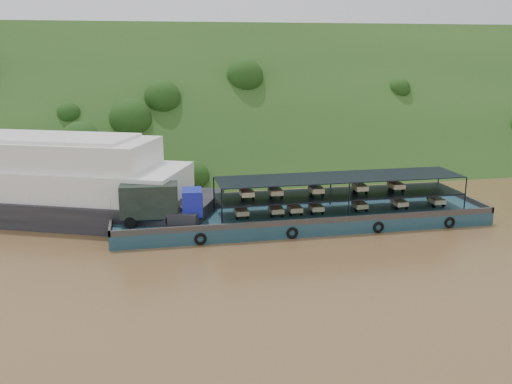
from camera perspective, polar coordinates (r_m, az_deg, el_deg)
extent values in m
plane|color=brown|center=(51.28, 2.88, -4.16)|extent=(160.00, 160.00, 0.00)
cube|color=#1C3C15|center=(85.54, -3.21, 3.26)|extent=(140.00, 39.60, 39.60)
cube|color=#133A43|center=(53.45, 4.72, -2.75)|extent=(35.00, 7.00, 1.20)
cube|color=#592D19|center=(56.35, 3.76, -0.95)|extent=(35.00, 0.20, 0.50)
cube|color=#592D19|center=(50.09, 5.84, -2.92)|extent=(35.00, 0.20, 0.50)
cube|color=#592D19|center=(60.38, 20.79, -0.83)|extent=(0.20, 7.00, 0.50)
cube|color=#592D19|center=(51.21, -14.31, -2.92)|extent=(0.20, 7.00, 0.50)
torus|color=black|center=(48.26, -5.58, -4.71)|extent=(1.06, 0.26, 1.06)
torus|color=black|center=(49.68, 3.66, -4.11)|extent=(1.06, 0.26, 1.06)
torus|color=black|center=(52.30, 12.15, -3.47)|extent=(1.06, 0.26, 1.06)
torus|color=black|center=(55.44, 18.80, -2.91)|extent=(1.06, 0.26, 1.06)
cylinder|color=black|center=(49.75, -12.48, -3.00)|extent=(1.05, 0.43, 1.02)
cylinder|color=black|center=(51.80, -12.30, -2.30)|extent=(1.05, 0.43, 1.02)
cylinder|color=black|center=(49.56, -8.47, -2.88)|extent=(1.05, 0.43, 1.02)
cylinder|color=black|center=(51.62, -8.45, -2.19)|extent=(1.05, 0.43, 1.02)
cylinder|color=black|center=(49.56, -6.81, -2.82)|extent=(1.05, 0.43, 1.02)
cylinder|color=black|center=(51.62, -6.86, -2.13)|extent=(1.05, 0.43, 1.02)
cube|color=black|center=(50.57, -9.39, -2.39)|extent=(7.10, 2.74, 0.20)
cube|color=#171DA0|center=(50.23, -6.41, -1.00)|extent=(1.91, 2.57, 2.25)
cube|color=black|center=(50.15, -5.43, -0.52)|extent=(0.21, 2.05, 0.92)
cube|color=black|center=(50.22, -10.63, -0.80)|extent=(5.07, 2.80, 2.86)
cube|color=black|center=(53.92, 8.34, -0.21)|extent=(23.00, 5.00, 0.12)
cube|color=black|center=(53.54, 8.40, 1.49)|extent=(23.00, 5.00, 0.08)
cylinder|color=black|center=(48.81, -3.44, -1.62)|extent=(0.12, 0.12, 3.30)
cylinder|color=black|center=(53.59, -4.23, -0.20)|extent=(0.12, 0.12, 3.30)
cylinder|color=black|center=(51.66, 9.28, -0.90)|extent=(0.12, 0.12, 3.30)
cylinder|color=black|center=(56.20, 7.47, 0.39)|extent=(0.12, 0.12, 3.30)
cylinder|color=black|center=(56.74, 20.19, -0.24)|extent=(0.12, 0.12, 3.30)
cylinder|color=black|center=(60.91, 17.75, 0.90)|extent=(0.12, 0.12, 3.30)
cylinder|color=black|center=(52.88, -1.74, -1.93)|extent=(0.12, 0.52, 0.52)
cylinder|color=black|center=(51.09, -1.94, -2.50)|extent=(0.14, 0.52, 0.52)
cylinder|color=black|center=(51.26, -0.84, -2.44)|extent=(0.14, 0.52, 0.52)
cube|color=tan|center=(51.41, -1.46, -2.00)|extent=(1.15, 1.50, 0.44)
cube|color=red|center=(52.45, -1.69, -1.47)|extent=(0.55, 0.80, 0.80)
cube|color=red|center=(52.13, -1.65, -1.00)|extent=(0.50, 0.10, 0.10)
cylinder|color=black|center=(53.51, 1.66, -1.73)|extent=(0.12, 0.52, 0.52)
cylinder|color=black|center=(51.71, 1.58, -2.30)|extent=(0.14, 0.52, 0.52)
cylinder|color=black|center=(51.95, 2.66, -2.23)|extent=(0.14, 0.52, 0.52)
cube|color=#C2B689|center=(52.06, 2.03, -1.80)|extent=(1.15, 1.50, 0.44)
cube|color=red|center=(53.09, 1.74, -1.28)|extent=(0.55, 0.80, 0.80)
cube|color=red|center=(52.77, 1.79, -0.81)|extent=(0.50, 0.10, 0.10)
cylinder|color=black|center=(54.49, 5.58, -1.50)|extent=(0.12, 0.52, 0.52)
cylinder|color=black|center=(52.70, 5.63, -2.05)|extent=(0.14, 0.52, 0.52)
cylinder|color=black|center=(53.00, 6.67, -1.98)|extent=(0.14, 0.52, 0.52)
cube|color=beige|center=(53.07, 6.05, -1.56)|extent=(1.15, 1.50, 0.44)
cube|color=#B90C0E|center=(54.08, 5.68, -1.05)|extent=(0.55, 0.80, 0.80)
cube|color=#B90C0E|center=(53.77, 5.76, -0.59)|extent=(0.50, 0.10, 0.10)
cylinder|color=black|center=(55.89, 9.79, -1.24)|extent=(0.12, 0.52, 0.52)
cylinder|color=black|center=(54.10, 9.99, -1.77)|extent=(0.14, 0.52, 0.52)
cylinder|color=black|center=(54.48, 10.97, -1.70)|extent=(0.14, 0.52, 0.52)
cube|color=#BDB886|center=(54.51, 10.36, -1.29)|extent=(1.15, 1.50, 0.44)
cube|color=#A9100B|center=(55.49, 9.92, -0.81)|extent=(0.55, 0.80, 0.80)
cube|color=#A9100B|center=(55.19, 10.02, -0.36)|extent=(0.50, 0.10, 0.10)
cylinder|color=black|center=(57.48, 13.55, -1.01)|extent=(0.12, 0.52, 0.52)
cylinder|color=black|center=(55.70, 13.87, -1.51)|extent=(0.14, 0.52, 0.52)
cylinder|color=black|center=(56.14, 14.79, -1.45)|extent=(0.14, 0.52, 0.52)
cube|color=beige|center=(56.13, 14.20, -1.05)|extent=(1.15, 1.50, 0.44)
cube|color=#B8210C|center=(57.09, 13.71, -0.58)|extent=(0.55, 0.80, 0.80)
cube|color=#B8210C|center=(56.79, 13.82, -0.14)|extent=(0.50, 0.10, 0.10)
cylinder|color=black|center=(59.20, 16.93, -0.79)|extent=(0.12, 0.52, 0.52)
cylinder|color=black|center=(57.45, 17.34, -1.27)|extent=(0.14, 0.52, 0.52)
cylinder|color=black|center=(57.94, 18.21, -1.21)|extent=(0.14, 0.52, 0.52)
cube|color=beige|center=(57.90, 17.63, -0.83)|extent=(1.15, 1.50, 0.44)
cube|color=red|center=(58.82, 17.11, -0.38)|extent=(0.55, 0.80, 0.80)
cube|color=red|center=(58.54, 17.23, 0.05)|extent=(0.50, 0.10, 0.10)
cylinder|color=black|center=(53.93, 3.50, -1.62)|extent=(0.12, 0.52, 0.52)
cylinder|color=black|center=(52.14, 3.49, -2.18)|extent=(0.14, 0.52, 0.52)
cylinder|color=black|center=(52.40, 4.54, -2.11)|extent=(0.14, 0.52, 0.52)
cube|color=beige|center=(52.50, 3.92, -1.69)|extent=(1.15, 1.50, 0.44)
cube|color=#B90C0E|center=(53.52, 3.59, -1.17)|extent=(0.55, 0.80, 0.80)
cube|color=#B90C0E|center=(53.20, 3.66, -0.71)|extent=(0.50, 0.10, 0.10)
cylinder|color=black|center=(52.51, -1.22, -0.09)|extent=(0.12, 0.52, 0.52)
cylinder|color=black|center=(50.71, -1.40, -0.61)|extent=(0.14, 0.52, 0.52)
cylinder|color=black|center=(50.90, -0.29, -0.55)|extent=(0.14, 0.52, 0.52)
cube|color=beige|center=(51.05, -0.92, -0.11)|extent=(1.15, 1.50, 0.44)
cube|color=#AF0B1D|center=(52.10, -1.16, 0.38)|extent=(0.55, 0.80, 0.80)
cube|color=#AF0B1D|center=(51.80, -1.12, 0.87)|extent=(0.50, 0.10, 0.10)
cylinder|color=black|center=(53.05, 1.59, 0.05)|extent=(0.12, 0.52, 0.52)
cylinder|color=black|center=(51.24, 1.51, -0.45)|extent=(0.14, 0.52, 0.52)
cylinder|color=black|center=(51.47, 2.59, -0.40)|extent=(0.14, 0.52, 0.52)
cube|color=#C8B28E|center=(51.60, 1.96, 0.03)|extent=(1.15, 1.50, 0.44)
cube|color=#1A48A0|center=(52.64, 1.67, 0.52)|extent=(0.55, 0.80, 0.80)
cube|color=#1A48A0|center=(52.33, 1.72, 1.00)|extent=(0.50, 0.10, 0.10)
cylinder|color=black|center=(54.05, 5.57, 0.25)|extent=(0.12, 0.52, 0.52)
cylinder|color=black|center=(52.23, 5.63, -0.24)|extent=(0.14, 0.52, 0.52)
cylinder|color=black|center=(52.54, 6.67, -0.18)|extent=(0.14, 0.52, 0.52)
cube|color=beige|center=(52.62, 6.05, 0.24)|extent=(1.15, 1.50, 0.44)
cube|color=#1A439E|center=(53.65, 5.68, 0.72)|extent=(0.55, 0.80, 0.80)
cube|color=#1A439E|center=(53.35, 5.76, 1.19)|extent=(0.50, 0.10, 0.10)
cylinder|color=black|center=(55.44, 9.79, 0.47)|extent=(0.12, 0.52, 0.52)
cylinder|color=black|center=(53.64, 9.99, 0.00)|extent=(0.14, 0.52, 0.52)
cylinder|color=black|center=(54.01, 10.98, 0.05)|extent=(0.14, 0.52, 0.52)
cube|color=beige|center=(54.06, 10.36, 0.46)|extent=(1.15, 1.50, 0.44)
cube|color=beige|center=(55.05, 9.93, 0.92)|extent=(0.55, 0.80, 0.80)
cube|color=beige|center=(54.76, 10.02, 1.38)|extent=(0.50, 0.10, 0.10)
cylinder|color=black|center=(56.87, 13.23, 0.64)|extent=(0.12, 0.52, 0.52)
cylinder|color=black|center=(55.08, 13.54, 0.19)|extent=(0.14, 0.52, 0.52)
cylinder|color=black|center=(55.51, 14.48, 0.24)|extent=(0.14, 0.52, 0.52)
cube|color=beige|center=(55.53, 13.88, 0.64)|extent=(1.15, 1.50, 0.44)
cube|color=red|center=(56.50, 13.39, 1.08)|extent=(0.55, 0.80, 0.80)
cube|color=red|center=(56.21, 13.50, 1.53)|extent=(0.50, 0.10, 0.10)
cube|color=black|center=(61.54, -22.54, -0.98)|extent=(40.27, 24.55, 2.37)
cube|color=white|center=(60.97, -22.76, 1.35)|extent=(34.42, 21.32, 2.77)
cube|color=white|center=(60.49, -23.00, 3.82)|extent=(28.57, 18.09, 2.57)
cube|color=white|center=(60.28, -23.13, 5.16)|extent=(24.55, 15.64, 0.30)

